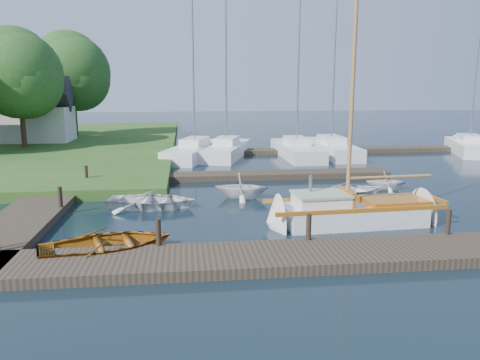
{
  "coord_description": "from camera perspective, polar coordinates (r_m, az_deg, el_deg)",
  "views": [
    {
      "loc": [
        -2.19,
        -18.27,
        4.84
      ],
      "look_at": [
        0.0,
        0.0,
        1.2
      ],
      "focal_mm": 35.0,
      "sensor_mm": 36.0,
      "label": 1
    }
  ],
  "objects": [
    {
      "name": "left_dock",
      "position": [
        21.6,
        -22.27,
        -2.2
      ],
      "size": [
        2.2,
        18.0,
        0.3
      ],
      "primitive_type": "cube",
      "color": "#31251C",
      "rests_on": "ground"
    },
    {
      "name": "tree_3",
      "position": [
        38.21,
        -25.38,
        11.6
      ],
      "size": [
        6.41,
        6.38,
        8.74
      ],
      "color": "#332114",
      "rests_on": "shore"
    },
    {
      "name": "tender_a",
      "position": [
        19.51,
        -10.75,
        -2.24
      ],
      "size": [
        4.04,
        3.21,
        0.75
      ],
      "primitive_type": "imported",
      "rotation": [
        0.0,
        0.0,
        1.39
      ],
      "color": "silver",
      "rests_on": "ground"
    },
    {
      "name": "mooring_post_2",
      "position": [
        14.38,
        8.37,
        -5.66
      ],
      "size": [
        0.16,
        0.16,
        0.8
      ],
      "primitive_type": "cylinder",
      "color": "black",
      "rests_on": "near_dock"
    },
    {
      "name": "tender_b",
      "position": [
        20.75,
        0.2,
        -0.55
      ],
      "size": [
        2.73,
        2.48,
        1.23
      ],
      "primitive_type": "imported",
      "rotation": [
        0.0,
        0.0,
        1.35
      ],
      "color": "silver",
      "rests_on": "ground"
    },
    {
      "name": "ground",
      "position": [
        19.03,
        0.0,
        -3.55
      ],
      "size": [
        160.0,
        160.0,
        0.0
      ],
      "primitive_type": "plane",
      "color": "black",
      "rests_on": "ground"
    },
    {
      "name": "marina_boat_6",
      "position": [
        39.01,
        26.14,
        3.75
      ],
      "size": [
        4.54,
        7.49,
        9.6
      ],
      "rotation": [
        0.0,
        0.0,
        1.22
      ],
      "color": "silver",
      "rests_on": "ground"
    },
    {
      "name": "tree_7",
      "position": [
        45.41,
        -19.77,
        12.27
      ],
      "size": [
        6.83,
        6.83,
        9.38
      ],
      "color": "#332114",
      "rests_on": "shore"
    },
    {
      "name": "tender_d",
      "position": [
        23.63,
        17.4,
        0.08
      ],
      "size": [
        2.21,
        2.02,
        0.99
      ],
      "primitive_type": "imported",
      "rotation": [
        0.0,
        0.0,
        1.34
      ],
      "color": "silver",
      "rests_on": "ground"
    },
    {
      "name": "far_dock",
      "position": [
        25.56,
        2.72,
        0.6
      ],
      "size": [
        14.0,
        1.6,
        0.3
      ],
      "primitive_type": "cube",
      "color": "#31251C",
      "rests_on": "ground"
    },
    {
      "name": "pontoon",
      "position": [
        36.67,
        12.67,
        3.57
      ],
      "size": [
        30.0,
        1.6,
        0.3
      ],
      "primitive_type": "cube",
      "color": "#31251C",
      "rests_on": "ground"
    },
    {
      "name": "sailboat",
      "position": [
        17.46,
        13.99,
        -4.07
      ],
      "size": [
        7.25,
        2.39,
        9.83
      ],
      "rotation": [
        0.0,
        0.0,
        0.06
      ],
      "color": "silver",
      "rests_on": "ground"
    },
    {
      "name": "marina_boat_0",
      "position": [
        32.94,
        -5.53,
        3.7
      ],
      "size": [
        4.72,
        8.62,
        11.83
      ],
      "rotation": [
        0.0,
        0.0,
        1.25
      ],
      "color": "silver",
      "rests_on": "ground"
    },
    {
      "name": "mooring_post_4",
      "position": [
        19.34,
        -21.07,
        -1.93
      ],
      "size": [
        0.16,
        0.16,
        0.8
      ],
      "primitive_type": "cylinder",
      "color": "black",
      "rests_on": "left_dock"
    },
    {
      "name": "marina_boat_3",
      "position": [
        34.83,
        11.05,
        3.94
      ],
      "size": [
        2.39,
        8.55,
        11.16
      ],
      "rotation": [
        0.0,
        0.0,
        1.55
      ],
      "color": "silver",
      "rests_on": "ground"
    },
    {
      "name": "marina_boat_1",
      "position": [
        33.27,
        -1.66,
        3.82
      ],
      "size": [
        4.4,
        8.07,
        11.08
      ],
      "rotation": [
        0.0,
        0.0,
        1.27
      ],
      "color": "silver",
      "rests_on": "ground"
    },
    {
      "name": "near_dock",
      "position": [
        13.32,
        3.11,
        -9.45
      ],
      "size": [
        18.0,
        2.2,
        0.3
      ],
      "primitive_type": "cube",
      "color": "#31251C",
      "rests_on": "ground"
    },
    {
      "name": "mooring_post_3",
      "position": [
        16.13,
        24.04,
        -4.68
      ],
      "size": [
        0.16,
        0.16,
        0.8
      ],
      "primitive_type": "cylinder",
      "color": "black",
      "rests_on": "near_dock"
    },
    {
      "name": "tender_c",
      "position": [
        21.79,
        13.4,
        -1.04
      ],
      "size": [
        3.74,
        3.06,
        0.68
      ],
      "primitive_type": "imported",
      "rotation": [
        0.0,
        0.0,
        1.81
      ],
      "color": "silver",
      "rests_on": "ground"
    },
    {
      "name": "marina_boat_2",
      "position": [
        33.54,
        6.9,
        3.8
      ],
      "size": [
        2.21,
        8.1,
        11.56
      ],
      "rotation": [
        0.0,
        0.0,
        1.57
      ],
      "color": "silver",
      "rests_on": "ground"
    },
    {
      "name": "mooring_post_5",
      "position": [
        24.12,
        -18.23,
        0.74
      ],
      "size": [
        0.16,
        0.16,
        0.8
      ],
      "primitive_type": "cylinder",
      "color": "black",
      "rests_on": "left_dock"
    },
    {
      "name": "house_c",
      "position": [
        42.03,
        -23.33,
        7.21
      ],
      "size": [
        5.25,
        4.0,
        5.28
      ],
      "color": "silver",
      "rests_on": "shore"
    },
    {
      "name": "mooring_post_1",
      "position": [
        13.93,
        -9.92,
        -6.28
      ],
      "size": [
        0.16,
        0.16,
        0.8
      ],
      "primitive_type": "cylinder",
      "color": "black",
      "rests_on": "near_dock"
    },
    {
      "name": "dinghy",
      "position": [
        14.47,
        -15.89,
        -7.13
      ],
      "size": [
        4.49,
        3.76,
        0.8
      ],
      "primitive_type": "imported",
      "rotation": [
        0.0,
        0.0,
        1.87
      ],
      "color": "#924710",
      "rests_on": "ground"
    }
  ]
}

